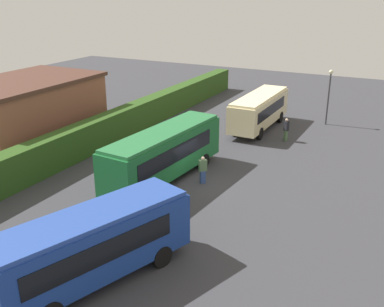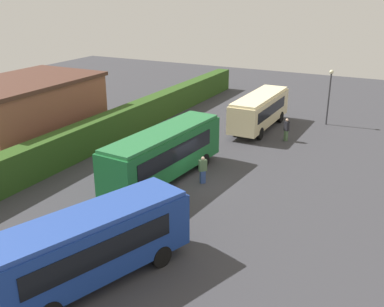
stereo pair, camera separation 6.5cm
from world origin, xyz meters
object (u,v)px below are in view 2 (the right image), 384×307
bus_blue (93,243)px  bus_green (164,152)px  person_left (203,169)px  person_center (286,129)px  lamppost (330,90)px  bus_cream (260,109)px

bus_blue → bus_green: 10.73m
person_left → bus_green: bearing=-121.6°
bus_green → person_center: (11.07, -4.69, -0.91)m
person_left → lamppost: lamppost is taller
bus_cream → person_left: bus_cream is taller
bus_cream → bus_blue: bearing=-176.9°
bus_blue → bus_green: bearing=34.0°
bus_green → bus_cream: bus_green is taller
bus_blue → person_left: size_ratio=5.03×
lamppost → person_center: bearing=162.4°
bus_blue → bus_cream: size_ratio=0.99×
bus_cream → person_center: (-2.14, -3.01, -0.74)m
bus_green → bus_cream: 13.32m
person_center → bus_blue: bearing=29.2°
bus_green → person_left: bearing=-69.6°
bus_blue → bus_cream: (23.59, 1.05, -0.09)m
bus_cream → lamppost: bearing=-50.7°
bus_blue → person_left: bearing=21.1°
bus_cream → person_center: bus_cream is taller
bus_blue → bus_cream: bearing=21.7°
bus_blue → person_left: (11.04, 0.37, -0.89)m
bus_green → lamppost: (17.18, -6.63, 1.20)m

